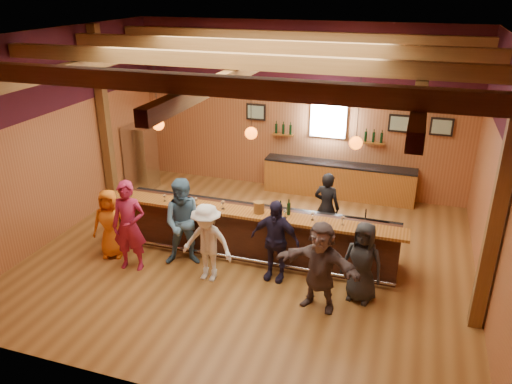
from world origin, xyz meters
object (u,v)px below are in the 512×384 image
at_px(stainless_fridge, 141,158).
at_px(customer_brown, 320,266).
at_px(customer_navy, 275,240).
at_px(customer_dark, 362,262).
at_px(bartender, 327,207).
at_px(customer_orange, 110,223).
at_px(bottle_a, 280,209).
at_px(ice_bucket, 259,207).
at_px(bar_counter, 255,231).
at_px(customer_denim, 185,223).
at_px(customer_white, 207,243).
at_px(customer_redvest, 129,226).
at_px(back_bar_cabinet, 338,180).

distance_m(stainless_fridge, customer_brown, 7.01).
relative_size(customer_navy, customer_dark, 1.08).
bearing_deg(bartender, customer_navy, 81.02).
distance_m(customer_orange, bottle_a, 3.57).
height_order(bartender, ice_bucket, bartender).
xyz_separation_m(stainless_fridge, customer_dark, (6.49, -3.46, -0.13)).
height_order(bar_counter, customer_dark, customer_dark).
xyz_separation_m(bar_counter, customer_denim, (-1.19, -0.84, 0.41)).
distance_m(bar_counter, customer_orange, 3.01).
xyz_separation_m(customer_brown, customer_dark, (0.68, 0.48, -0.07)).
relative_size(customer_denim, customer_white, 1.17).
relative_size(bar_counter, customer_denim, 3.40).
distance_m(bar_counter, ice_bucket, 0.79).
height_order(customer_orange, ice_bucket, customer_orange).
height_order(bar_counter, customer_denim, customer_denim).
bearing_deg(customer_orange, bottle_a, -3.42).
bearing_deg(customer_redvest, customer_brown, -11.50).
bearing_deg(customer_denim, back_bar_cabinet, 42.34).
bearing_deg(customer_navy, bottle_a, 99.85).
bearing_deg(customer_orange, bartender, 10.64).
height_order(customer_navy, bottle_a, customer_navy).
height_order(bar_counter, ice_bucket, ice_bucket).
xyz_separation_m(stainless_fridge, ice_bucket, (4.31, -2.75, 0.33)).
distance_m(customer_orange, customer_navy, 3.51).
bearing_deg(back_bar_cabinet, stainless_fridge, -168.07).
bearing_deg(customer_orange, customer_dark, -15.55).
distance_m(back_bar_cabinet, customer_navy, 4.44).
bearing_deg(customer_brown, customer_redvest, -171.01).
bearing_deg(back_bar_cabinet, customer_orange, -130.94).
bearing_deg(ice_bucket, customer_dark, -18.00).
bearing_deg(customer_white, customer_brown, -1.70).
bearing_deg(customer_white, bottle_a, 44.15).
height_order(stainless_fridge, bartender, stainless_fridge).
height_order(back_bar_cabinet, customer_brown, customer_brown).
xyz_separation_m(customer_orange, customer_dark, (5.19, 0.04, 0.02)).
relative_size(customer_orange, customer_redvest, 0.80).
bearing_deg(customer_dark, ice_bucket, 175.49).
height_order(back_bar_cabinet, customer_dark, customer_dark).
bearing_deg(customer_orange, ice_bucket, -2.10).
bearing_deg(stainless_fridge, customer_dark, -28.05).
xyz_separation_m(bar_counter, customer_navy, (0.68, -0.83, 0.31)).
height_order(bar_counter, bottle_a, bottle_a).
xyz_separation_m(customer_white, ice_bucket, (0.73, 0.96, 0.43)).
height_order(stainless_fridge, customer_navy, stainless_fridge).
bearing_deg(customer_orange, bar_counter, 4.35).
xyz_separation_m(customer_brown, bottle_a, (-1.06, 1.21, 0.39)).
bearing_deg(customer_white, stainless_fridge, 137.97).
xyz_separation_m(bartender, bottle_a, (-0.69, -1.31, 0.42)).
distance_m(customer_brown, ice_bucket, 1.95).
distance_m(stainless_fridge, customer_orange, 3.73).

